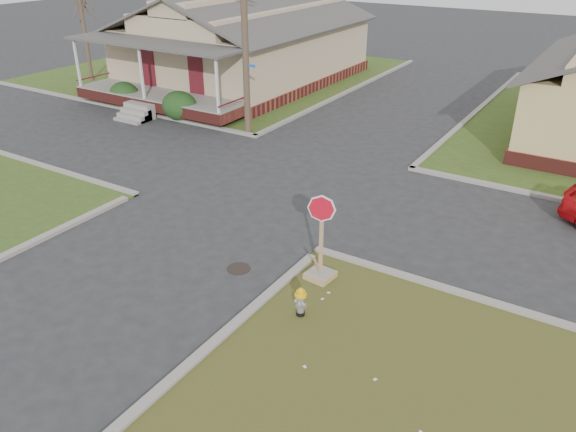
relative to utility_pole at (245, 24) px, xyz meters
The scene contains 11 objects.
ground 10.89m from the utility_pole, 64.74° to the right, with size 120.00×120.00×0.00m, color #29292C.
verge_far_left 13.48m from the utility_pole, 134.04° to the left, with size 19.00×19.00×0.05m, color #344E1C.
curbs 7.39m from the utility_pole, 42.88° to the right, with size 80.00×40.00×0.12m, color gray, non-canonical shape.
manhole 12.29m from the utility_pole, 55.75° to the right, with size 0.64×0.64×0.01m, color black.
corner_house 9.99m from the utility_pole, 126.69° to the left, with size 10.10×15.50×5.30m.
utility_pole is the anchor object (origin of this frame).
tree_far_left 14.31m from the utility_pole, 167.34° to the left, with size 0.22×0.22×4.90m, color #443427.
fire_hydrant 14.24m from the utility_pole, 49.32° to the right, with size 0.28×0.28×0.74m.
stop_sign 12.83m from the utility_pole, 45.69° to the right, with size 0.67×0.65×2.36m.
hedge_left 8.77m from the utility_pole, behind, with size 1.55×1.27×1.18m, color #173613.
hedge_right 5.59m from the utility_pole, behind, with size 1.62×1.33×1.24m, color #173613.
Camera 1 is at (10.04, -10.59, 8.00)m, focal length 35.00 mm.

